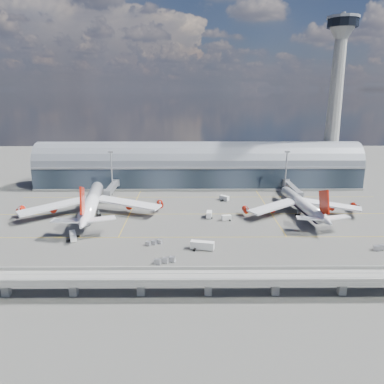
{
  "coord_description": "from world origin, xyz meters",
  "views": [
    {
      "loc": [
        -5.52,
        -154.7,
        59.14
      ],
      "look_at": [
        -4.31,
        10.0,
        14.0
      ],
      "focal_mm": 35.0,
      "sensor_mm": 36.0,
      "label": 1
    }
  ],
  "objects_px": {
    "airliner_right": "(302,205)",
    "floodlight_mast_right": "(286,172)",
    "service_truck_3": "(319,213)",
    "service_truck_5": "(224,198)",
    "floodlight_mast_left": "(112,172)",
    "airliner_left": "(91,203)",
    "service_truck_2": "(202,245)",
    "service_truck_0": "(73,236)",
    "service_truck_4": "(209,215)",
    "service_truck_1": "(226,218)",
    "control_tower": "(335,102)",
    "cargo_train_0": "(154,243)",
    "cargo_train_1": "(165,261)"
  },
  "relations": [
    {
      "from": "airliner_right",
      "to": "floodlight_mast_right",
      "type": "bearing_deg",
      "value": 84.11
    },
    {
      "from": "service_truck_3",
      "to": "service_truck_5",
      "type": "xyz_separation_m",
      "value": [
        -43.71,
        25.69,
        0.1
      ]
    },
    {
      "from": "floodlight_mast_left",
      "to": "airliner_right",
      "type": "bearing_deg",
      "value": -20.06
    },
    {
      "from": "airliner_left",
      "to": "service_truck_2",
      "type": "relative_size",
      "value": 7.82
    },
    {
      "from": "service_truck_0",
      "to": "service_truck_4",
      "type": "bearing_deg",
      "value": 4.17
    },
    {
      "from": "service_truck_1",
      "to": "service_truck_3",
      "type": "xyz_separation_m",
      "value": [
        45.73,
        7.05,
        -0.01
      ]
    },
    {
      "from": "airliner_left",
      "to": "airliner_right",
      "type": "distance_m",
      "value": 102.46
    },
    {
      "from": "floodlight_mast_left",
      "to": "service_truck_2",
      "type": "height_order",
      "value": "floodlight_mast_left"
    },
    {
      "from": "airliner_right",
      "to": "service_truck_1",
      "type": "height_order",
      "value": "airliner_right"
    },
    {
      "from": "service_truck_4",
      "to": "floodlight_mast_left",
      "type": "bearing_deg",
      "value": 150.01
    },
    {
      "from": "control_tower",
      "to": "floodlight_mast_right",
      "type": "xyz_separation_m",
      "value": [
        -35.0,
        -28.0,
        -38.0
      ]
    },
    {
      "from": "control_tower",
      "to": "service_truck_1",
      "type": "distance_m",
      "value": 114.68
    },
    {
      "from": "control_tower",
      "to": "service_truck_1",
      "type": "height_order",
      "value": "control_tower"
    },
    {
      "from": "airliner_right",
      "to": "service_truck_3",
      "type": "height_order",
      "value": "airliner_right"
    },
    {
      "from": "control_tower",
      "to": "service_truck_4",
      "type": "xyz_separation_m",
      "value": [
        -81.11,
        -68.37,
        -50.11
      ]
    },
    {
      "from": "airliner_left",
      "to": "service_truck_1",
      "type": "bearing_deg",
      "value": -14.72
    },
    {
      "from": "control_tower",
      "to": "service_truck_2",
      "type": "xyz_separation_m",
      "value": [
        -85.61,
        -105.38,
        -49.93
      ]
    },
    {
      "from": "cargo_train_0",
      "to": "airliner_right",
      "type": "bearing_deg",
      "value": -38.06
    },
    {
      "from": "floodlight_mast_left",
      "to": "airliner_left",
      "type": "bearing_deg",
      "value": -94.51
    },
    {
      "from": "service_truck_2",
      "to": "service_truck_4",
      "type": "height_order",
      "value": "service_truck_2"
    },
    {
      "from": "service_truck_2",
      "to": "floodlight_mast_left",
      "type": "bearing_deg",
      "value": 45.16
    },
    {
      "from": "control_tower",
      "to": "cargo_train_1",
      "type": "height_order",
      "value": "control_tower"
    },
    {
      "from": "cargo_train_1",
      "to": "floodlight_mast_right",
      "type": "bearing_deg",
      "value": -15.71
    },
    {
      "from": "floodlight_mast_right",
      "to": "cargo_train_1",
      "type": "height_order",
      "value": "floodlight_mast_right"
    },
    {
      "from": "floodlight_mast_left",
      "to": "service_truck_1",
      "type": "bearing_deg",
      "value": -35.76
    },
    {
      "from": "floodlight_mast_left",
      "to": "service_truck_5",
      "type": "xyz_separation_m",
      "value": [
        63.78,
        -11.74,
        -12.25
      ]
    },
    {
      "from": "service_truck_0",
      "to": "service_truck_5",
      "type": "xyz_separation_m",
      "value": [
        66.85,
        55.49,
        -0.16
      ]
    },
    {
      "from": "airliner_right",
      "to": "cargo_train_1",
      "type": "relative_size",
      "value": 7.74
    },
    {
      "from": "floodlight_mast_right",
      "to": "cargo_train_0",
      "type": "relative_size",
      "value": 3.69
    },
    {
      "from": "service_truck_0",
      "to": "cargo_train_0",
      "type": "xyz_separation_m",
      "value": [
        33.49,
        -5.28,
        -0.73
      ]
    },
    {
      "from": "service_truck_2",
      "to": "airliner_right",
      "type": "bearing_deg",
      "value": -38.09
    },
    {
      "from": "airliner_right",
      "to": "service_truck_4",
      "type": "xyz_separation_m",
      "value": [
        -45.65,
        -4.03,
        -3.52
      ]
    },
    {
      "from": "floodlight_mast_left",
      "to": "floodlight_mast_right",
      "type": "xyz_separation_m",
      "value": [
        100.0,
        0.0,
        0.0
      ]
    },
    {
      "from": "floodlight_mast_left",
      "to": "service_truck_0",
      "type": "height_order",
      "value": "floodlight_mast_left"
    },
    {
      "from": "service_truck_2",
      "to": "service_truck_4",
      "type": "distance_m",
      "value": 37.28
    },
    {
      "from": "airliner_right",
      "to": "floodlight_mast_left",
      "type": "bearing_deg",
      "value": 154.78
    },
    {
      "from": "control_tower",
      "to": "airliner_left",
      "type": "bearing_deg",
      "value": -154.81
    },
    {
      "from": "control_tower",
      "to": "airliner_right",
      "type": "xyz_separation_m",
      "value": [
        -35.46,
        -64.34,
        -46.59
      ]
    },
    {
      "from": "floodlight_mast_left",
      "to": "cargo_train_0",
      "type": "xyz_separation_m",
      "value": [
        30.41,
        -72.5,
        -12.82
      ]
    },
    {
      "from": "control_tower",
      "to": "service_truck_3",
      "type": "xyz_separation_m",
      "value": [
        -27.51,
        -65.42,
        -50.36
      ]
    },
    {
      "from": "cargo_train_0",
      "to": "airliner_left",
      "type": "bearing_deg",
      "value": 67.41
    },
    {
      "from": "control_tower",
      "to": "cargo_train_0",
      "type": "bearing_deg",
      "value": -136.14
    },
    {
      "from": "airliner_left",
      "to": "floodlight_mast_left",
      "type": "bearing_deg",
      "value": 77.47
    },
    {
      "from": "service_truck_4",
      "to": "cargo_train_1",
      "type": "bearing_deg",
      "value": -103.6
    },
    {
      "from": "cargo_train_1",
      "to": "airliner_left",
      "type": "bearing_deg",
      "value": 56.87
    },
    {
      "from": "floodlight_mast_left",
      "to": "control_tower",
      "type": "bearing_deg",
      "value": 11.72
    },
    {
      "from": "airliner_left",
      "to": "service_truck_3",
      "type": "height_order",
      "value": "airliner_left"
    },
    {
      "from": "service_truck_2",
      "to": "cargo_train_1",
      "type": "height_order",
      "value": "service_truck_2"
    },
    {
      "from": "cargo_train_1",
      "to": "control_tower",
      "type": "bearing_deg",
      "value": -20.19
    },
    {
      "from": "service_truck_3",
      "to": "service_truck_4",
      "type": "xyz_separation_m",
      "value": [
        -53.6,
        -2.95,
        0.25
      ]
    }
  ]
}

